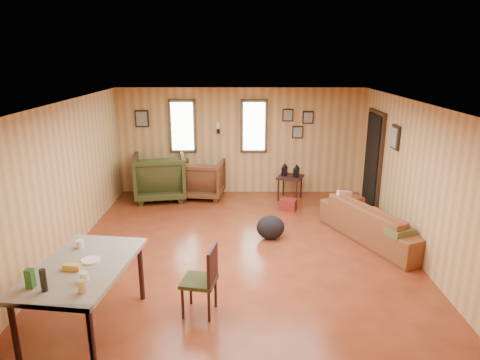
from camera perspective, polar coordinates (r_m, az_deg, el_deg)
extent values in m
cube|color=brown|center=(7.24, -0.02, -8.98)|extent=(5.50, 6.00, 0.02)
cube|color=#997C5B|center=(6.58, -0.02, 10.44)|extent=(5.50, 6.00, 0.02)
cube|color=tan|center=(9.74, 0.07, 5.18)|extent=(5.50, 0.02, 2.40)
cube|color=tan|center=(4.00, -0.24, -11.78)|extent=(5.50, 0.02, 2.40)
cube|color=tan|center=(7.36, -22.04, 0.27)|extent=(0.02, 6.00, 2.40)
cube|color=tan|center=(7.33, 22.09, 0.21)|extent=(0.02, 6.00, 2.40)
cube|color=black|center=(9.73, -7.67, 7.12)|extent=(0.60, 0.05, 1.20)
cube|color=#E0F2D1|center=(9.69, -7.70, 7.08)|extent=(0.48, 0.04, 1.06)
cube|color=black|center=(9.64, 1.87, 7.18)|extent=(0.60, 0.05, 1.20)
cube|color=#E0F2D1|center=(9.60, 1.88, 7.14)|extent=(0.48, 0.04, 1.06)
cube|color=black|center=(9.65, -2.92, 6.57)|extent=(0.07, 0.05, 0.12)
cylinder|color=silver|center=(9.57, -2.95, 7.27)|extent=(0.07, 0.07, 0.14)
cube|color=black|center=(9.15, 17.36, 2.41)|extent=(0.06, 1.00, 2.05)
cube|color=black|center=(9.14, 17.12, 2.42)|extent=(0.04, 0.82, 1.90)
cube|color=black|center=(9.65, 6.39, 8.60)|extent=(0.24, 0.04, 0.28)
cube|color=#9E998C|center=(9.62, 6.41, 8.57)|extent=(0.19, 0.02, 0.22)
cube|color=black|center=(9.72, 9.05, 8.25)|extent=(0.24, 0.04, 0.28)
cube|color=#9E998C|center=(9.69, 9.08, 8.22)|extent=(0.19, 0.02, 0.22)
cube|color=black|center=(9.74, 7.68, 6.36)|extent=(0.24, 0.04, 0.28)
cube|color=#9E998C|center=(9.71, 7.70, 6.33)|extent=(0.19, 0.02, 0.22)
cube|color=black|center=(9.86, -12.94, 7.99)|extent=(0.30, 0.04, 0.38)
cube|color=#9E998C|center=(9.84, -12.98, 7.96)|extent=(0.24, 0.02, 0.31)
cube|color=black|center=(7.99, 20.02, 5.37)|extent=(0.04, 0.34, 0.42)
cube|color=#9E998C|center=(7.98, 19.82, 5.37)|extent=(0.02, 0.27, 0.34)
imported|color=brown|center=(7.71, 18.02, -4.59)|extent=(1.52, 2.30, 0.87)
imported|color=#532F18|center=(9.57, -4.99, 0.39)|extent=(0.99, 0.94, 0.93)
imported|color=#2E3216|center=(9.57, -10.64, 0.74)|extent=(1.24, 1.19, 1.12)
cube|color=black|center=(9.47, -10.41, 0.16)|extent=(0.52, 0.48, 0.04)
cube|color=black|center=(9.56, -10.31, -1.73)|extent=(0.47, 0.43, 0.03)
cylinder|color=black|center=(9.40, -11.70, -1.62)|extent=(0.04, 0.04, 0.48)
cylinder|color=black|center=(9.35, -9.21, -1.59)|extent=(0.04, 0.04, 0.48)
cylinder|color=black|center=(9.73, -11.42, -0.98)|extent=(0.04, 0.04, 0.48)
cylinder|color=black|center=(9.69, -9.01, -0.94)|extent=(0.04, 0.04, 0.48)
cube|color=brown|center=(9.46, -11.08, 0.59)|extent=(0.09, 0.02, 0.12)
cube|color=brown|center=(9.44, -9.90, 0.59)|extent=(0.08, 0.02, 0.11)
cube|color=black|center=(9.43, 6.72, 0.39)|extent=(0.66, 0.66, 0.04)
cylinder|color=black|center=(9.36, 5.13, -1.31)|extent=(0.05, 0.05, 0.51)
cylinder|color=black|center=(9.26, 7.56, -1.58)|extent=(0.05, 0.05, 0.51)
cylinder|color=black|center=(9.74, 5.82, -0.62)|extent=(0.05, 0.05, 0.51)
cylinder|color=black|center=(9.64, 8.16, -0.88)|extent=(0.05, 0.05, 0.51)
cube|color=black|center=(9.43, 5.96, 1.13)|extent=(0.15, 0.15, 0.18)
cone|color=black|center=(9.39, 5.98, 1.98)|extent=(0.20, 0.20, 0.10)
cube|color=black|center=(9.36, 7.52, 0.97)|extent=(0.15, 0.15, 0.18)
cone|color=black|center=(9.33, 7.56, 1.82)|extent=(0.20, 0.20, 0.10)
cube|color=maroon|center=(8.91, 6.47, -3.26)|extent=(0.38, 0.33, 0.23)
ellipsoid|color=black|center=(7.48, 4.09, -6.31)|extent=(0.50, 0.39, 0.42)
cube|color=#4F542F|center=(7.05, 20.54, -6.44)|extent=(0.47, 0.43, 0.12)
cube|color=red|center=(8.03, 13.57, -2.43)|extent=(0.35, 0.21, 0.34)
cube|color=#9A8A68|center=(7.89, 14.66, -3.58)|extent=(0.40, 0.36, 0.10)
cube|color=gray|center=(5.21, -20.31, -10.88)|extent=(1.15, 1.72, 0.05)
cylinder|color=black|center=(5.10, -27.82, -17.74)|extent=(0.07, 0.07, 0.77)
cylinder|color=black|center=(4.72, -19.16, -19.61)|extent=(0.07, 0.07, 0.77)
cylinder|color=black|center=(6.11, -20.40, -10.98)|extent=(0.07, 0.07, 0.77)
cylinder|color=black|center=(5.80, -13.07, -11.88)|extent=(0.07, 0.07, 0.77)
cylinder|color=silver|center=(4.84, -20.07, -12.02)|extent=(0.10, 0.10, 0.10)
cylinder|color=silver|center=(5.62, -20.56, -8.00)|extent=(0.10, 0.10, 0.10)
cube|color=#275B20|center=(4.90, -26.19, -11.70)|extent=(0.08, 0.08, 0.20)
cylinder|color=black|center=(4.77, -24.73, -12.05)|extent=(0.07, 0.07, 0.24)
cylinder|color=tan|center=(4.63, -20.33, -13.18)|extent=(0.09, 0.09, 0.13)
cylinder|color=silver|center=(5.25, -19.29, -10.07)|extent=(0.24, 0.24, 0.02)
cube|color=gold|center=(5.12, -21.47, -10.73)|extent=(0.20, 0.11, 0.06)
cube|color=#2E3216|center=(5.38, -5.49, -13.28)|extent=(0.47, 0.47, 0.05)
cube|color=black|center=(5.22, -3.70, -11.20)|extent=(0.11, 0.39, 0.44)
cylinder|color=black|center=(5.41, -7.65, -15.95)|extent=(0.04, 0.04, 0.42)
cylinder|color=black|center=(5.32, -4.16, -16.40)|extent=(0.04, 0.04, 0.42)
cylinder|color=black|center=(5.67, -6.59, -14.24)|extent=(0.04, 0.04, 0.42)
cylinder|color=black|center=(5.59, -3.28, -14.63)|extent=(0.04, 0.04, 0.42)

